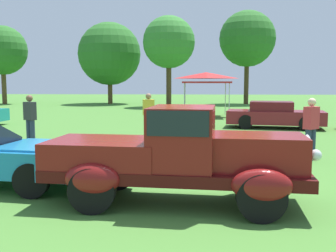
% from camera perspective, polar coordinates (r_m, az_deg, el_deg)
% --- Properties ---
extents(ground_plane, '(120.00, 120.00, 0.00)m').
position_cam_1_polar(ground_plane, '(7.31, 2.46, -10.39)').
color(ground_plane, '#42752D').
extents(feature_pickup_truck, '(4.63, 2.11, 1.70)m').
position_cam_1_polar(feature_pickup_truck, '(6.79, 1.43, -4.17)').
color(feature_pickup_truck, '#400B0B').
rests_on(feature_pickup_truck, ground_plane).
extents(show_car_burgundy, '(4.57, 2.45, 1.22)m').
position_cam_1_polar(show_car_burgundy, '(18.69, 15.22, 1.55)').
color(show_car_burgundy, maroon).
rests_on(show_car_burgundy, ground_plane).
extents(spectator_near_truck, '(0.46, 0.37, 1.69)m').
position_cam_1_polar(spectator_near_truck, '(14.85, -2.85, 1.78)').
color(spectator_near_truck, '#283351').
rests_on(spectator_near_truck, ground_plane).
extents(spectator_between_cars, '(0.46, 0.44, 1.69)m').
position_cam_1_polar(spectator_between_cars, '(11.19, 20.10, -0.13)').
color(spectator_between_cars, '#283351').
rests_on(spectator_between_cars, ground_plane).
extents(spectator_by_row, '(0.47, 0.41, 1.69)m').
position_cam_1_polar(spectator_by_row, '(13.79, -19.45, 1.06)').
color(spectator_by_row, '#283351').
rests_on(spectator_by_row, ground_plane).
extents(canopy_tent_left_field, '(2.89, 2.89, 2.71)m').
position_cam_1_polar(canopy_tent_left_field, '(24.16, 5.57, 7.13)').
color(canopy_tent_left_field, '#B7B7BC').
rests_on(canopy_tent_left_field, ground_plane).
extents(treeline_far_left, '(4.66, 4.66, 7.46)m').
position_cam_1_polar(treeline_far_left, '(41.13, -22.98, 10.09)').
color(treeline_far_left, brown).
rests_on(treeline_far_left, ground_plane).
extents(treeline_mid_left, '(6.02, 6.02, 7.82)m').
position_cam_1_polar(treeline_mid_left, '(38.72, -8.51, 10.34)').
color(treeline_mid_left, brown).
rests_on(treeline_mid_left, ground_plane).
extents(treeline_center, '(4.41, 4.41, 7.67)m').
position_cam_1_polar(treeline_center, '(33.75, 0.12, 12.08)').
color(treeline_center, '#47331E').
rests_on(treeline_center, ground_plane).
extents(treeline_mid_right, '(5.30, 5.30, 8.85)m').
position_cam_1_polar(treeline_mid_right, '(38.70, 11.48, 12.32)').
color(treeline_mid_right, '#47331E').
rests_on(treeline_mid_right, ground_plane).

